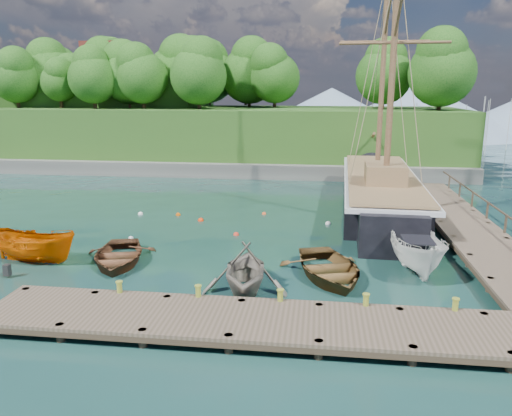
# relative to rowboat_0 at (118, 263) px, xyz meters

# --- Properties ---
(ground) EXTENTS (160.00, 160.00, 0.00)m
(ground) POSITION_rel_rowboat_0_xyz_m (6.03, 0.44, 0.00)
(ground) COLOR #17372B
(ground) RESTS_ON ground
(dock_near) EXTENTS (20.00, 3.20, 1.10)m
(dock_near) POSITION_rel_rowboat_0_xyz_m (8.03, -6.06, 0.43)
(dock_near) COLOR #4D4030
(dock_near) RESTS_ON ground
(dock_east) EXTENTS (3.20, 24.00, 1.10)m
(dock_east) POSITION_rel_rowboat_0_xyz_m (17.53, 7.44, 0.43)
(dock_east) COLOR #4D4030
(dock_east) RESTS_ON ground
(bollard_0) EXTENTS (0.26, 0.26, 0.45)m
(bollard_0) POSITION_rel_rowboat_0_xyz_m (2.03, -4.66, 0.00)
(bollard_0) COLOR olive
(bollard_0) RESTS_ON ground
(bollard_1) EXTENTS (0.26, 0.26, 0.45)m
(bollard_1) POSITION_rel_rowboat_0_xyz_m (5.03, -4.66, 0.00)
(bollard_1) COLOR olive
(bollard_1) RESTS_ON ground
(bollard_2) EXTENTS (0.26, 0.26, 0.45)m
(bollard_2) POSITION_rel_rowboat_0_xyz_m (8.03, -4.66, 0.00)
(bollard_2) COLOR olive
(bollard_2) RESTS_ON ground
(bollard_3) EXTENTS (0.26, 0.26, 0.45)m
(bollard_3) POSITION_rel_rowboat_0_xyz_m (11.03, -4.66, 0.00)
(bollard_3) COLOR olive
(bollard_3) RESTS_ON ground
(bollard_4) EXTENTS (0.26, 0.26, 0.45)m
(bollard_4) POSITION_rel_rowboat_0_xyz_m (14.03, -4.66, 0.00)
(bollard_4) COLOR olive
(bollard_4) RESTS_ON ground
(rowboat_0) EXTENTS (4.36, 5.33, 0.96)m
(rowboat_0) POSITION_rel_rowboat_0_xyz_m (0.00, 0.00, 0.00)
(rowboat_0) COLOR #56331E
(rowboat_0) RESTS_ON ground
(rowboat_1) EXTENTS (3.84, 4.34, 2.13)m
(rowboat_1) POSITION_rel_rowboat_0_xyz_m (6.44, -2.49, 0.00)
(rowboat_1) COLOR slate
(rowboat_1) RESTS_ON ground
(rowboat_2) EXTENTS (4.98, 5.97, 1.06)m
(rowboat_2) POSITION_rel_rowboat_0_xyz_m (9.81, -0.57, 0.00)
(rowboat_2) COLOR brown
(rowboat_2) RESTS_ON ground
(motorboat_orange) EXTENTS (4.75, 2.38, 1.75)m
(motorboat_orange) POSITION_rel_rowboat_0_xyz_m (-3.91, -0.40, 0.00)
(motorboat_orange) COLOR #C15200
(motorboat_orange) RESTS_ON ground
(cabin_boat_white) EXTENTS (2.30, 5.53, 2.10)m
(cabin_boat_white) POSITION_rel_rowboat_0_xyz_m (13.73, 0.84, 0.00)
(cabin_boat_white) COLOR white
(cabin_boat_white) RESTS_ON ground
(schooner) EXTENTS (5.49, 26.27, 19.02)m
(schooner) POSITION_rel_rowboat_0_xyz_m (13.30, 11.99, 1.05)
(schooner) COLOR black
(schooner) RESTS_ON ground
(mooring_buoy_0) EXTENTS (0.28, 0.28, 0.28)m
(mooring_buoy_0) POSITION_rel_rowboat_0_xyz_m (-0.82, 3.75, 0.00)
(mooring_buoy_0) COLOR silver
(mooring_buoy_0) RESTS_ON ground
(mooring_buoy_1) EXTENTS (0.36, 0.36, 0.36)m
(mooring_buoy_1) POSITION_rel_rowboat_0_xyz_m (2.08, 7.94, 0.00)
(mooring_buoy_1) COLOR red
(mooring_buoy_1) RESTS_ON ground
(mooring_buoy_2) EXTENTS (0.32, 0.32, 0.32)m
(mooring_buoy_2) POSITION_rel_rowboat_0_xyz_m (4.75, 5.21, 0.00)
(mooring_buoy_2) COLOR red
(mooring_buoy_2) RESTS_ON ground
(mooring_buoy_3) EXTENTS (0.34, 0.34, 0.34)m
(mooring_buoy_3) POSITION_rel_rowboat_0_xyz_m (9.89, 8.16, 0.00)
(mooring_buoy_3) COLOR white
(mooring_buoy_3) RESTS_ON ground
(mooring_buoy_4) EXTENTS (0.31, 0.31, 0.31)m
(mooring_buoy_4) POSITION_rel_rowboat_0_xyz_m (0.30, 9.09, 0.00)
(mooring_buoy_4) COLOR #DA5403
(mooring_buoy_4) RESTS_ON ground
(mooring_buoy_5) EXTENTS (0.28, 0.28, 0.28)m
(mooring_buoy_5) POSITION_rel_rowboat_0_xyz_m (5.77, 10.10, 0.00)
(mooring_buoy_5) COLOR #F85C23
(mooring_buoy_5) RESTS_ON ground
(mooring_buoy_6) EXTENTS (0.33, 0.33, 0.33)m
(mooring_buoy_6) POSITION_rel_rowboat_0_xyz_m (-2.20, 9.00, 0.00)
(mooring_buoy_6) COLOR white
(mooring_buoy_6) RESTS_ON ground
(headland) EXTENTS (51.00, 19.31, 12.90)m
(headland) POSITION_rel_rowboat_0_xyz_m (-6.85, 31.80, 5.54)
(headland) COLOR #474744
(headland) RESTS_ON ground
(distant_ridge) EXTENTS (117.00, 40.00, 10.00)m
(distant_ridge) POSITION_rel_rowboat_0_xyz_m (10.33, 70.44, 4.35)
(distant_ridge) COLOR #728CA5
(distant_ridge) RESTS_ON ground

